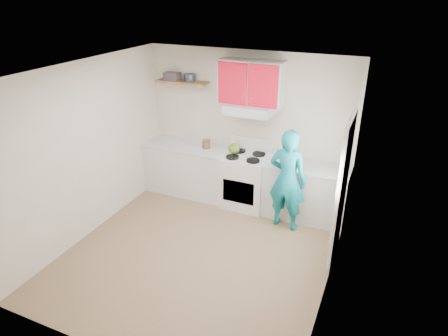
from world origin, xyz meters
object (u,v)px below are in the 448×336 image
at_px(crock, 206,144).
at_px(person, 288,180).
at_px(stove, 245,181).
at_px(tin, 190,77).
at_px(kettle, 234,148).

xyz_separation_m(crock, person, (1.59, -0.44, -0.17)).
bearing_deg(stove, tin, 169.41).
height_order(stove, tin, tin).
relative_size(stove, person, 0.56).
bearing_deg(stove, kettle, 166.94).
bearing_deg(crock, person, -15.58).
bearing_deg(kettle, person, -11.96).
bearing_deg(kettle, crock, -171.50).
relative_size(stove, kettle, 4.56).
bearing_deg(tin, kettle, -9.94).
bearing_deg(kettle, stove, -2.94).
distance_m(tin, crock, 1.18).
xyz_separation_m(tin, person, (1.95, -0.59, -1.28)).
xyz_separation_m(stove, crock, (-0.77, 0.07, 0.53)).
distance_m(kettle, crock, 0.54).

